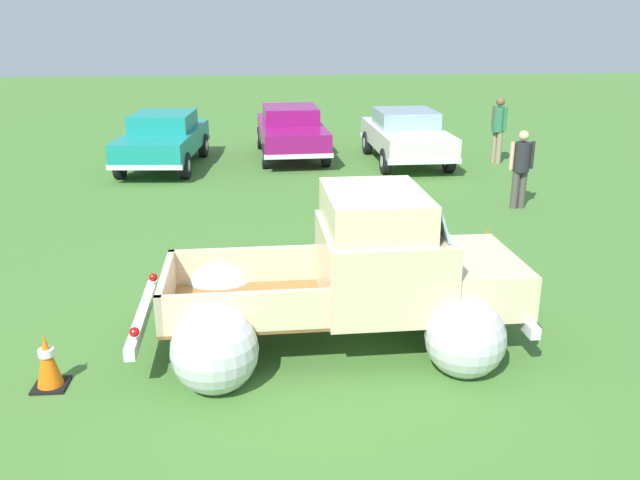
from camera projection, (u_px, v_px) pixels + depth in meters
name	position (u px, v px, depth m)	size (l,w,h in m)	color
ground_plane	(328.00, 341.00, 8.25)	(80.00, 80.00, 0.00)	#477A33
vintage_pickup_truck	(360.00, 284.00, 8.05)	(4.68, 2.88, 1.96)	black
show_car_0	(164.00, 138.00, 17.63)	(2.13, 4.44, 1.43)	black
show_car_1	(291.00, 130.00, 18.91)	(2.05, 4.50, 1.43)	black
show_car_2	(406.00, 134.00, 18.18)	(1.99, 4.24, 1.43)	black
spectator_0	(521.00, 165.00, 13.72)	(0.54, 0.37, 1.65)	#4C4742
spectator_1	(498.00, 126.00, 17.99)	(0.46, 0.51, 1.80)	gray
lane_cone_0	(48.00, 361.00, 7.14)	(0.36, 0.36, 0.63)	black
lane_cone_1	(487.00, 246.00, 10.72)	(0.36, 0.36, 0.63)	black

